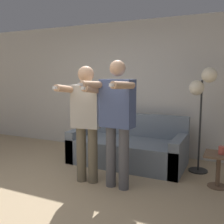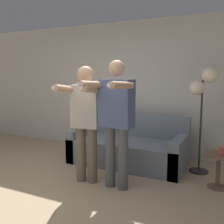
# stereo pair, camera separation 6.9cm
# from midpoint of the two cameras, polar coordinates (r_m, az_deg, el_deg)

# --- Properties ---
(ground_plane) EXTENTS (16.00, 16.00, 0.00)m
(ground_plane) POSITION_cam_midpoint_polar(r_m,az_deg,el_deg) (3.52, -16.31, -18.34)
(ground_plane) COLOR tan
(wall_back) EXTENTS (10.00, 0.05, 2.60)m
(wall_back) POSITION_cam_midpoint_polar(r_m,az_deg,el_deg) (5.38, 2.28, 5.36)
(wall_back) COLOR beige
(wall_back) RESTS_ON ground_plane
(couch) EXTENTS (1.97, 0.94, 0.84)m
(couch) POSITION_cam_midpoint_polar(r_m,az_deg,el_deg) (4.68, 4.03, -7.86)
(couch) COLOR slate
(couch) RESTS_ON ground_plane
(person_left) EXTENTS (0.53, 0.72, 1.67)m
(person_left) POSITION_cam_midpoint_polar(r_m,az_deg,el_deg) (3.72, -5.26, -0.97)
(person_left) COLOR #6B604C
(person_left) RESTS_ON ground_plane
(person_right) EXTENTS (0.55, 0.70, 1.74)m
(person_right) POSITION_cam_midpoint_polar(r_m,az_deg,el_deg) (3.49, 1.44, -0.77)
(person_right) COLOR #56565B
(person_right) RESTS_ON ground_plane
(cat) EXTENTS (0.44, 0.12, 0.18)m
(cat) POSITION_cam_midpoint_polar(r_m,az_deg,el_deg) (5.05, 0.88, 0.95)
(cat) COLOR tan
(cat) RESTS_ON couch
(floor_lamp) EXTENTS (0.42, 0.30, 1.67)m
(floor_lamp) POSITION_cam_midpoint_polar(r_m,az_deg,el_deg) (4.31, 19.62, 4.64)
(floor_lamp) COLOR black
(floor_lamp) RESTS_ON ground_plane
(side_table) EXTENTS (0.38, 0.38, 0.48)m
(side_table) POSITION_cam_midpoint_polar(r_m,az_deg,el_deg) (3.95, 22.66, -10.45)
(side_table) COLOR brown
(side_table) RESTS_ON ground_plane
(cup) EXTENTS (0.09, 0.09, 0.11)m
(cup) POSITION_cam_midpoint_polar(r_m,az_deg,el_deg) (3.89, 23.26, -7.76)
(cup) COLOR #B7473D
(cup) RESTS_ON side_table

